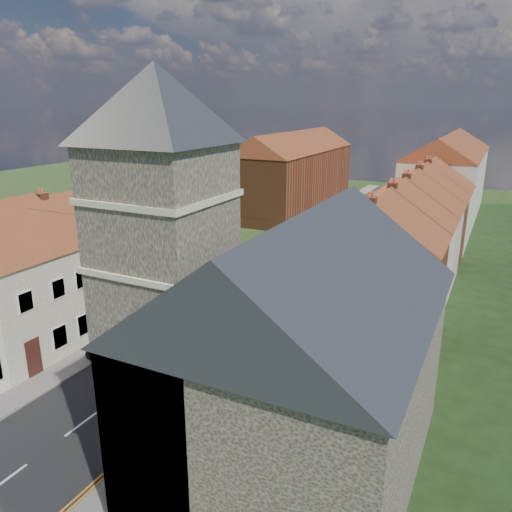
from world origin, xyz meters
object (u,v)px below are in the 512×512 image
Objects in this scene: car_mid at (265,255)px; pedestrian_left_b at (174,299)px; pedestrian_right at (186,400)px; lamppost at (213,244)px; car_far at (320,220)px; church at (282,338)px; car_near at (118,342)px; pedestrian_left at (107,321)px; car_far_b at (339,244)px; car_distant at (359,197)px.

car_mid is 2.71× the size of pedestrian_left_b.
pedestrian_left_b reaches higher than pedestrian_right.
pedestrian_right is at bearing -57.47° from pedestrian_left_b.
lamppost is 23.56m from car_far.
car_mid is at bearing 116.86° from church.
car_near is 1.99× the size of pedestrian_left.
car_far_b is at bearing 67.14° from lamppost.
car_far_b is at bearing 57.46° from pedestrian_left.
pedestrian_left_b is at bearing -88.84° from lamppost.
pedestrian_right reaches higher than car_near.
pedestrian_right is at bearing 111.63° from car_far_b.
car_far is at bearing 109.47° from car_mid.
pedestrian_left_b is at bearing -106.17° from car_distant.
car_far_b is at bearing -88.50° from pedestrian_right.
car_far is at bearing -42.65° from car_far_b.
lamppost is 1.21× the size of car_far_b.
car_far is at bearing 70.52° from pedestrian_left.
church is at bearing -45.91° from pedestrian_left_b.
car_far is 39.43m from pedestrian_right.
pedestrian_left is at bearing -107.66° from car_distant.
pedestrian_right is at bearing -55.24° from car_mid.
pedestrian_right is (6.81, -22.76, 0.19)m from car_mid.
pedestrian_left is at bearing 91.66° from car_far_b.
lamppost is 1.39× the size of car_mid.
car_far is at bearing -81.69° from pedestrian_right.
car_distant is 56.38m from pedestrian_right.
pedestrian_left is (-1.29, -10.65, -2.46)m from lamppost.
car_far_b reaches higher than car_distant.
car_mid is 0.87× the size of car_far_b.
church is 3.30× the size of car_far.
pedestrian_left reaches higher than car_far_b.
car_mid reaches higher than car_distant.
car_distant is at bearing 83.85° from pedestrian_left_b.
church is 31.94m from car_far_b.
pedestrian_right reaches higher than car_far.
pedestrian_right is (7.19, -3.53, 0.25)m from car_near.
pedestrian_right reaches higher than car_mid.
car_mid is 8.25m from car_far_b.
pedestrian_left is 1.23× the size of pedestrian_right.
church is 17.88m from pedestrian_left_b.
church is 9.76× the size of pedestrian_right.
pedestrian_left_b reaches higher than car_far.
car_mid is 2.26× the size of pedestrian_left.
car_distant is 51.23m from pedestrian_left.
pedestrian_left is at bearing -29.74° from pedestrian_right.
pedestrian_left is (-2.28, -18.02, 0.36)m from car_mid.
lamppost reaches higher than car_distant.
pedestrian_right reaches higher than car_distant.
pedestrian_left is (-2.00, -51.19, 0.53)m from car_distant.
pedestrian_left_b is (1.40, 5.13, -0.16)m from pedestrian_left.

